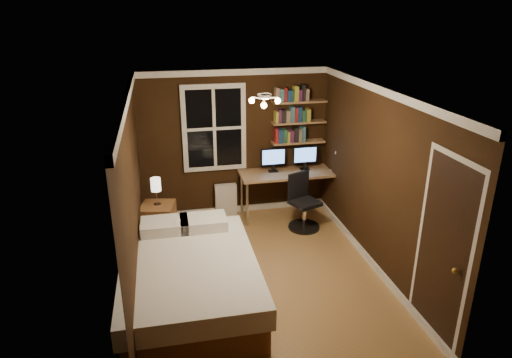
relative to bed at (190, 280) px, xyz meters
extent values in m
plane|color=olive|center=(1.00, 0.43, -0.32)|extent=(4.20, 4.20, 0.00)
cube|color=black|center=(1.00, 2.53, 0.93)|extent=(3.20, 0.04, 2.50)
cube|color=black|center=(-0.60, 0.43, 0.93)|extent=(0.04, 4.20, 2.50)
cube|color=black|center=(2.60, 0.43, 0.93)|extent=(0.04, 4.20, 2.50)
cube|color=white|center=(1.00, 0.43, 2.18)|extent=(3.20, 4.20, 0.02)
cube|color=silver|center=(0.65, 2.50, 1.23)|extent=(1.06, 0.06, 1.46)
sphere|color=gold|center=(2.55, -1.42, 0.68)|extent=(0.06, 0.06, 0.06)
cube|color=#9D714C|center=(2.08, 2.41, 0.93)|extent=(0.92, 0.22, 0.03)
cube|color=#9D714C|center=(2.08, 2.41, 1.28)|extent=(0.92, 0.22, 0.03)
cube|color=#9D714C|center=(2.08, 2.41, 1.63)|extent=(0.92, 0.22, 0.03)
cube|color=brown|center=(0.00, -0.03, -0.15)|extent=(1.52, 2.17, 0.35)
cube|color=white|center=(0.00, -0.03, 0.15)|extent=(1.62, 2.24, 0.26)
cube|color=white|center=(-0.26, 0.81, 0.36)|extent=(0.63, 0.44, 0.15)
cube|color=white|center=(0.26, 0.81, 0.36)|extent=(0.63, 0.44, 0.15)
cube|color=brown|center=(-0.35, 1.70, -0.02)|extent=(0.58, 0.58, 0.61)
cube|color=silver|center=(0.80, 2.43, -0.04)|extent=(0.37, 0.13, 0.56)
cube|color=#9D714C|center=(1.87, 2.20, 0.45)|extent=(1.67, 0.63, 0.04)
cylinder|color=beige|center=(1.09, 1.92, 0.05)|extent=(0.04, 0.04, 0.75)
cylinder|color=beige|center=(2.64, 1.92, 0.05)|extent=(0.04, 0.04, 0.75)
cylinder|color=beige|center=(1.09, 2.47, 0.05)|extent=(0.04, 0.04, 0.75)
cylinder|color=beige|center=(2.64, 2.47, 0.05)|extent=(0.04, 0.04, 0.75)
cylinder|color=black|center=(1.98, 1.63, -0.30)|extent=(0.51, 0.51, 0.05)
cylinder|color=silver|center=(1.98, 1.63, -0.09)|extent=(0.06, 0.06, 0.38)
cube|color=black|center=(1.98, 1.63, 0.13)|extent=(0.54, 0.54, 0.07)
cube|color=black|center=(1.92, 1.80, 0.38)|extent=(0.39, 0.19, 0.43)
camera|label=1|loc=(-0.19, -4.81, 3.15)|focal=32.00mm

